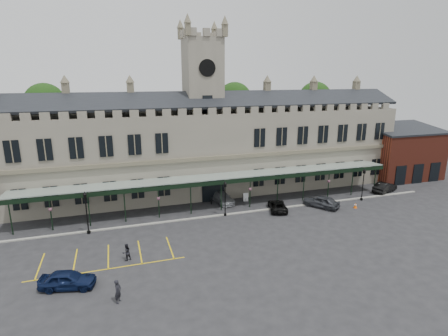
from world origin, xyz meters
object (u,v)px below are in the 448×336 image
object	(u,v)px
lamp_post_mid	(225,196)
car_left_a	(68,280)
station_building	(204,149)
car_right_a	(321,201)
car_van	(277,206)
person_a	(118,291)
clock_tower	(203,104)
car_taxi	(222,198)
lamp_post_left	(86,209)
traffic_cone	(355,206)
car_right_b	(385,187)
sign_board	(246,197)
lamp_post_right	(363,182)
person_b	(126,252)

from	to	relation	value
lamp_post_mid	car_left_a	xyz separation A→B (m)	(-17.04, -10.80, -1.89)
station_building	car_right_a	size ratio (longest dim) A/B	12.63
car_van	person_a	world-z (taller)	person_a
car_van	car_right_a	distance (m)	6.05
lamp_post_mid	car_left_a	bearing A→B (deg)	-147.65
clock_tower	car_taxi	bearing A→B (deg)	-80.53
lamp_post_left	traffic_cone	size ratio (longest dim) A/B	7.09
car_right_a	person_a	world-z (taller)	person_a
car_left_a	car_van	distance (m)	26.30
car_left_a	traffic_cone	bearing A→B (deg)	-64.00
traffic_cone	clock_tower	bearing A→B (deg)	142.06
car_van	car_right_a	world-z (taller)	car_right_a
car_right_b	person_a	distance (m)	41.89
station_building	car_left_a	xyz separation A→B (m)	(-17.11, -21.37, -5.71)
station_building	lamp_post_left	xyz separation A→B (m)	(-16.07, -10.88, -3.55)
car_left_a	person_a	xyz separation A→B (m)	(3.91, -3.22, 0.19)
sign_board	car_right_b	bearing A→B (deg)	2.61
lamp_post_mid	car_right_b	distance (m)	25.88
car_taxi	car_right_a	distance (m)	13.31
lamp_post_right	car_left_a	distance (m)	38.54
lamp_post_left	lamp_post_right	xyz separation A→B (m)	(36.04, -0.15, -0.17)
lamp_post_mid	person_a	bearing A→B (deg)	-133.14
station_building	lamp_post_mid	size ratio (longest dim) A/B	13.41
station_building	traffic_cone	xyz separation A→B (m)	(17.19, -13.31, -6.13)
station_building	lamp_post_left	world-z (taller)	station_building
traffic_cone	car_left_a	world-z (taller)	car_left_a
car_van	car_right_b	size ratio (longest dim) A/B	0.96
clock_tower	traffic_cone	bearing A→B (deg)	-37.94
car_taxi	lamp_post_left	bearing A→B (deg)	-174.22
person_b	traffic_cone	bearing A→B (deg)	160.10
sign_board	car_right_a	bearing A→B (deg)	-21.20
traffic_cone	car_right_a	size ratio (longest dim) A/B	0.15
lamp_post_mid	car_right_b	xyz separation A→B (m)	(25.76, 1.51, -1.89)
clock_tower	sign_board	xyz separation A→B (m)	(4.28, -6.57, -12.52)
car_right_a	person_a	xyz separation A→B (m)	(-26.20, -12.94, 0.14)
car_van	person_b	bearing A→B (deg)	36.98
lamp_post_right	car_right_a	bearing A→B (deg)	-174.90
station_building	sign_board	bearing A→B (deg)	-56.55
traffic_cone	car_right_b	bearing A→B (deg)	26.51
station_building	person_a	bearing A→B (deg)	-118.22
sign_board	car_van	bearing A→B (deg)	-48.71
station_building	car_right_b	bearing A→B (deg)	-19.43
traffic_cone	person_a	bearing A→B (deg)	-159.63
car_taxi	sign_board	bearing A→B (deg)	-20.34
clock_tower	traffic_cone	size ratio (longest dim) A/B	35.74
clock_tower	person_a	xyz separation A→B (m)	(-13.20, -24.68, -12.16)
car_taxi	car_right_a	bearing A→B (deg)	-36.05
lamp_post_right	person_b	bearing A→B (deg)	-167.41
car_right_b	lamp_post_right	bearing A→B (deg)	87.31
person_a	person_b	size ratio (longest dim) A/B	1.13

